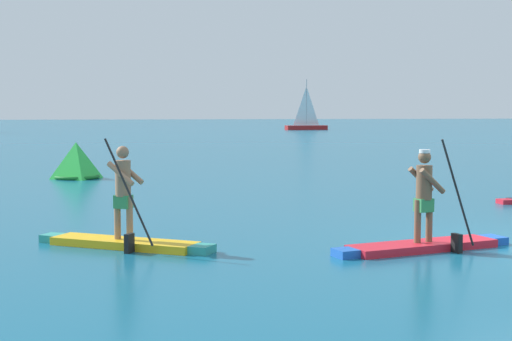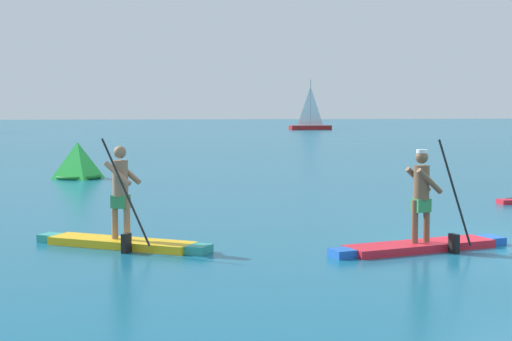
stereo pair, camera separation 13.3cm
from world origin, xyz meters
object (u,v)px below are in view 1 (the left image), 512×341
Objects in this scene: paddleboarder_near_left at (125,228)px; paddleboarder_mid_center at (424,231)px; race_marker_buoy at (76,162)px; sailboat_right_horizon at (306,123)px.

paddleboarder_mid_center is at bearing 19.24° from paddleboarder_near_left.
paddleboarder_mid_center is 2.11× the size of race_marker_buoy.
paddleboarder_mid_center is at bearing 70.96° from sailboat_right_horizon.
sailboat_right_horizon reaches higher than paddleboarder_near_left.
paddleboarder_mid_center is at bearing -69.21° from race_marker_buoy.
race_marker_buoy is (-5.63, 14.83, 0.24)m from paddleboarder_mid_center.
race_marker_buoy is at bearing 100.01° from paddleboarder_mid_center.
paddleboarder_near_left is 0.44× the size of sailboat_right_horizon.
sailboat_right_horizon is at bearing 63.30° from paddleboarder_mid_center.
paddleboarder_mid_center reaches higher than race_marker_buoy.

